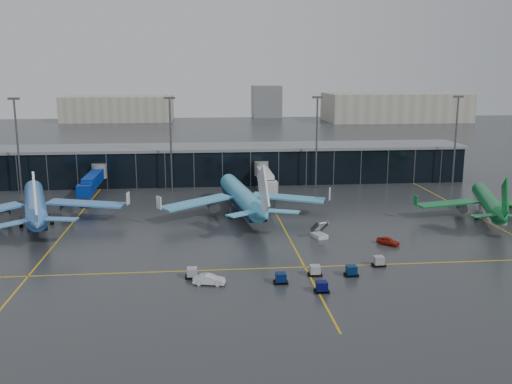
{
  "coord_description": "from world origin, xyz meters",
  "views": [
    {
      "loc": [
        -7.02,
        -104.68,
        32.28
      ],
      "look_at": [
        5.0,
        18.0,
        6.0
      ],
      "focal_mm": 40.0,
      "sensor_mm": 36.0,
      "label": 1
    }
  ],
  "objects": [
    {
      "name": "service_van_white",
      "position": [
        -6.11,
        -21.44,
        0.81
      ],
      "size": [
        5.18,
        2.66,
        1.63
      ],
      "primitive_type": "imported",
      "rotation": [
        0.0,
        0.0,
        1.37
      ],
      "color": "silver",
      "rests_on": "ground"
    },
    {
      "name": "airliner_klm_near",
      "position": [
        2.09,
        21.37,
        6.95
      ],
      "size": [
        45.36,
        50.1,
        13.91
      ],
      "primitive_type": null,
      "rotation": [
        0.0,
        0.0,
        0.13
      ],
      "color": "#40A7D3",
      "rests_on": "ground"
    },
    {
      "name": "terminal_pier",
      "position": [
        0.0,
        62.0,
        5.42
      ],
      "size": [
        142.0,
        17.0,
        10.7
      ],
      "color": "black",
      "rests_on": "ground"
    },
    {
      "name": "ground",
      "position": [
        0.0,
        0.0,
        0.0
      ],
      "size": [
        600.0,
        600.0,
        0.0
      ],
      "primitive_type": "plane",
      "color": "#282B2D",
      "rests_on": "ground"
    },
    {
      "name": "airliner_arkefly",
      "position": [
        -42.64,
        18.34,
        6.9
      ],
      "size": [
        50.51,
        54.22,
        13.81
      ],
      "primitive_type": null,
      "rotation": [
        0.0,
        0.0,
        0.29
      ],
      "color": "#3E7ECC",
      "rests_on": "ground"
    },
    {
      "name": "taxi_lines",
      "position": [
        10.0,
        10.61,
        0.01
      ],
      "size": [
        220.0,
        120.0,
        0.02
      ],
      "color": "gold",
      "rests_on": "ground"
    },
    {
      "name": "flood_masts",
      "position": [
        5.0,
        50.0,
        13.81
      ],
      "size": [
        203.0,
        0.5,
        25.5
      ],
      "color": "#595B60",
      "rests_on": "ground"
    },
    {
      "name": "service_van_red",
      "position": [
        27.96,
        -4.17,
        0.74
      ],
      "size": [
        4.28,
        4.33,
        1.48
      ],
      "primitive_type": "imported",
      "rotation": [
        0.0,
        0.0,
        0.77
      ],
      "color": "#9C1A0C",
      "rests_on": "ground"
    },
    {
      "name": "baggage_carts",
      "position": [
        9.45,
        -20.24,
        0.76
      ],
      "size": [
        33.47,
        12.05,
        1.7
      ],
      "color": "black",
      "rests_on": "ground"
    },
    {
      "name": "jet_bridges",
      "position": [
        -35.0,
        42.99,
        4.55
      ],
      "size": [
        94.0,
        27.5,
        7.2
      ],
      "color": "#595B60",
      "rests_on": "ground"
    },
    {
      "name": "airliner_aer_lingus",
      "position": [
        56.57,
        13.18,
        5.82
      ],
      "size": [
        43.62,
        46.52,
        11.64
      ],
      "primitive_type": null,
      "rotation": [
        0.0,
        0.0,
        -0.33
      ],
      "color": "#0C662C",
      "rests_on": "ground"
    },
    {
      "name": "distant_hangars",
      "position": [
        49.94,
        270.08,
        8.79
      ],
      "size": [
        260.0,
        71.0,
        22.0
      ],
      "color": "#B2AD99",
      "rests_on": "ground"
    },
    {
      "name": "mobile_airstair",
      "position": [
        15.98,
        1.73,
        0.77
      ],
      "size": [
        3.15,
        3.75,
        3.45
      ],
      "rotation": [
        0.0,
        0.0,
        0.34
      ],
      "color": "silver",
      "rests_on": "ground"
    }
  ]
}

